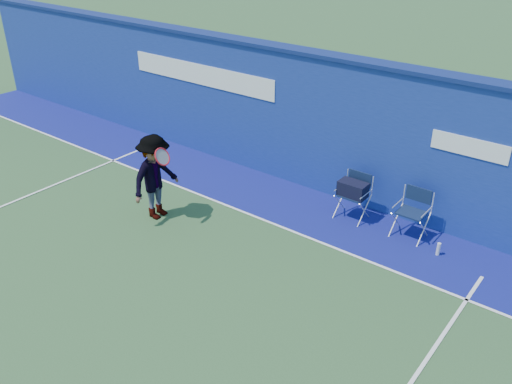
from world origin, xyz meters
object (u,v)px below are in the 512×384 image
Objects in this scene: directors_chair_left at (352,201)px; directors_chair_right at (410,223)px; tennis_player at (155,177)px; water_bottle at (438,249)px.

directors_chair_right reaches higher than directors_chair_left.
tennis_player is (-3.22, -2.40, 0.50)m from directors_chair_left.
water_bottle is 5.65m from tennis_player.
directors_chair_right is 0.54× the size of tennis_player.
directors_chair_left is 0.99× the size of directors_chair_right.
directors_chair_right is 0.78m from water_bottle.
directors_chair_left is 1.24m from directors_chair_right.
tennis_player reaches higher than directors_chair_right.
tennis_player is at bearing -143.27° from directors_chair_left.
directors_chair_right is at bearing 2.91° from directors_chair_left.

